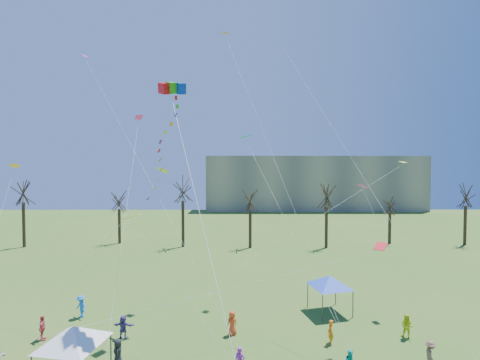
{
  "coord_description": "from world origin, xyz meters",
  "views": [
    {
      "loc": [
        0.84,
        -13.69,
        11.65
      ],
      "look_at": [
        0.89,
        5.0,
        11.0
      ],
      "focal_mm": 25.0,
      "sensor_mm": 36.0,
      "label": 1
    }
  ],
  "objects_px": {
    "distant_building": "(313,183)",
    "canopy_tent_white": "(73,335)",
    "big_box_kite": "(168,149)",
    "canopy_tent_blue": "(330,281)"
  },
  "relations": [
    {
      "from": "distant_building",
      "to": "canopy_tent_white",
      "type": "xyz_separation_m",
      "value": [
        -30.1,
        -77.99,
        -4.83
      ]
    },
    {
      "from": "distant_building",
      "to": "canopy_tent_white",
      "type": "relative_size",
      "value": 14.46
    },
    {
      "from": "big_box_kite",
      "to": "distant_building",
      "type": "bearing_deg",
      "value": 71.48
    },
    {
      "from": "big_box_kite",
      "to": "canopy_tent_blue",
      "type": "height_order",
      "value": "big_box_kite"
    },
    {
      "from": "distant_building",
      "to": "canopy_tent_white",
      "type": "distance_m",
      "value": 83.74
    },
    {
      "from": "distant_building",
      "to": "canopy_tent_blue",
      "type": "relative_size",
      "value": 15.44
    },
    {
      "from": "distant_building",
      "to": "big_box_kite",
      "type": "height_order",
      "value": "big_box_kite"
    },
    {
      "from": "big_box_kite",
      "to": "canopy_tent_white",
      "type": "bearing_deg",
      "value": -155.31
    },
    {
      "from": "canopy_tent_white",
      "to": "canopy_tent_blue",
      "type": "relative_size",
      "value": 1.07
    },
    {
      "from": "canopy_tent_white",
      "to": "big_box_kite",
      "type": "bearing_deg",
      "value": 24.69
    }
  ]
}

